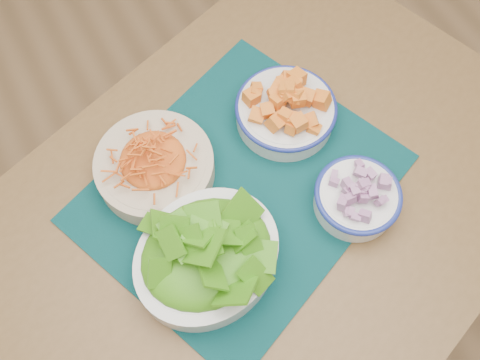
# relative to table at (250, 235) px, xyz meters

# --- Properties ---
(ground) EXTENTS (4.00, 4.00, 0.00)m
(ground) POSITION_rel_table_xyz_m (0.04, -0.03, -0.65)
(ground) COLOR #A2794E
(ground) RESTS_ON ground
(table) EXTENTS (1.34, 1.10, 0.75)m
(table) POSITION_rel_table_xyz_m (0.00, 0.00, 0.00)
(table) COLOR brown
(table) RESTS_ON ground
(placemat) EXTENTS (0.64, 0.59, 0.00)m
(placemat) POSITION_rel_table_xyz_m (0.01, 0.06, 0.11)
(placemat) COLOR black
(placemat) RESTS_ON table
(carrot_bowl) EXTENTS (0.23, 0.23, 0.08)m
(carrot_bowl) POSITION_rel_table_xyz_m (-0.11, 0.15, 0.15)
(carrot_bowl) COLOR beige
(carrot_bowl) RESTS_ON placemat
(squash_bowl) EXTENTS (0.21, 0.21, 0.10)m
(squash_bowl) POSITION_rel_table_xyz_m (0.15, 0.14, 0.15)
(squash_bowl) COLOR silver
(squash_bowl) RESTS_ON placemat
(lettuce_bowl) EXTENTS (0.29, 0.27, 0.11)m
(lettuce_bowl) POSITION_rel_table_xyz_m (-0.11, -0.04, 0.16)
(lettuce_bowl) COLOR silver
(lettuce_bowl) RESTS_ON placemat
(onion_bowl) EXTENTS (0.17, 0.17, 0.08)m
(onion_bowl) POSITION_rel_table_xyz_m (0.17, -0.07, 0.15)
(onion_bowl) COLOR white
(onion_bowl) RESTS_ON placemat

